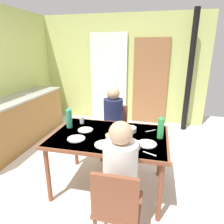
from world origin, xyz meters
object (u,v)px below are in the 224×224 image
chair_near_diner (117,206)px  serving_bowl_center (130,129)px  kitchen_counter (18,121)px  dining_table (109,140)px  water_bottle_green_far (69,118)px  person_far_diner (113,115)px  person_near_diner (120,168)px  water_bottle_green_near (161,128)px  chair_far_diner (115,128)px

chair_near_diner → serving_bowl_center: 1.04m
kitchen_counter → serving_bowl_center: 2.35m
dining_table → water_bottle_green_far: size_ratio=5.04×
kitchen_counter → person_far_diner: 1.92m
person_near_diner → kitchen_counter: bearing=145.6°
dining_table → person_near_diner: bearing=-68.6°
person_near_diner → water_bottle_green_near: 0.83m
chair_near_diner → water_bottle_green_near: bearing=69.4°
kitchen_counter → water_bottle_green_far: 1.65m
chair_near_diner → water_bottle_green_far: water_bottle_green_far is taller
chair_near_diner → person_far_diner: (-0.38, 1.53, 0.28)m
kitchen_counter → serving_bowl_center: bearing=-17.2°
dining_table → serving_bowl_center: bearing=36.1°
water_bottle_green_near → person_far_diner: bearing=138.4°
chair_far_diner → water_bottle_green_far: 0.94m
kitchen_counter → person_far_diner: bearing=-4.8°
kitchen_counter → person_far_diner: (1.88, -0.16, 0.33)m
water_bottle_green_near → serving_bowl_center: 0.41m
water_bottle_green_near → water_bottle_green_far: water_bottle_green_far is taller
dining_table → chair_near_diner: chair_near_diner is taller
chair_far_diner → water_bottle_green_near: 1.13m
chair_far_diner → person_near_diner: (0.38, -1.53, 0.28)m
chair_far_diner → water_bottle_green_near: (0.72, -0.77, 0.39)m
dining_table → chair_far_diner: bearing=97.6°
kitchen_counter → water_bottle_green_far: bearing=-27.4°
person_near_diner → dining_table: bearing=111.4°
person_far_diner → dining_table: bearing=99.1°
chair_near_diner → water_bottle_green_near: size_ratio=3.12×
chair_near_diner → chair_far_diner: 1.71m
water_bottle_green_far → serving_bowl_center: water_bottle_green_far is taller
water_bottle_green_near → person_near_diner: bearing=-113.9°
kitchen_counter → water_bottle_green_near: bearing=-17.0°
kitchen_counter → dining_table: 2.18m
water_bottle_green_near → water_bottle_green_far: bearing=177.0°
dining_table → serving_bowl_center: 0.30m
person_near_diner → serving_bowl_center: (-0.04, 0.86, 0.00)m
serving_bowl_center → chair_near_diner: bearing=-87.5°
chair_near_diner → water_bottle_green_near: 1.03m
kitchen_counter → water_bottle_green_near: (2.60, -0.80, 0.44)m
chair_far_diner → person_far_diner: 0.31m
chair_far_diner → person_near_diner: bearing=104.1°
kitchen_counter → chair_far_diner: size_ratio=2.74×
serving_bowl_center → kitchen_counter: bearing=162.8°
kitchen_counter → chair_near_diner: (2.27, -1.69, 0.05)m
chair_far_diner → water_bottle_green_near: size_ratio=3.12×
kitchen_counter → water_bottle_green_far: size_ratio=8.44×
chair_far_diner → water_bottle_green_far: water_bottle_green_far is taller
kitchen_counter → person_near_diner: 2.77m
chair_near_diner → chair_far_diner: size_ratio=1.00×
dining_table → person_far_diner: (-0.11, 0.70, 0.10)m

